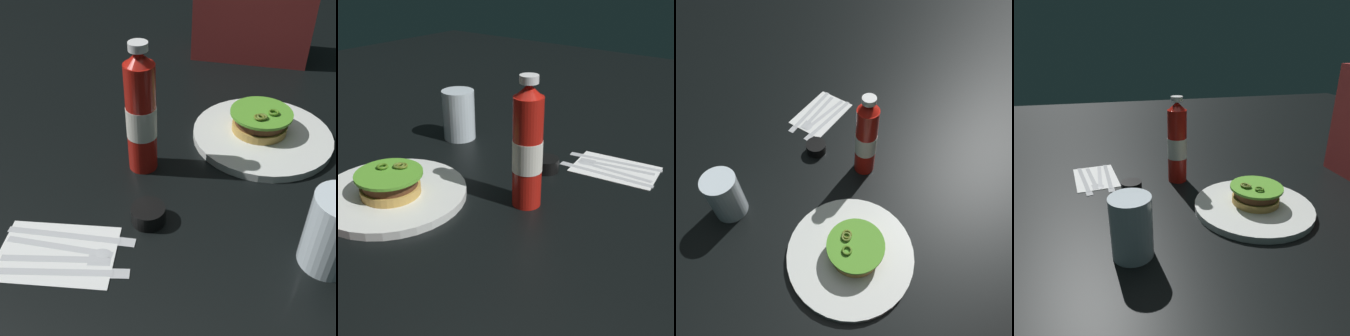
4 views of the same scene
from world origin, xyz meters
TOP-DOWN VIEW (x-y plane):
  - ground_plane at (0.00, 0.00)m, footprint 3.00×3.00m
  - dinner_plate at (0.09, 0.13)m, footprint 0.30×0.30m
  - burger_sandwich at (0.08, 0.14)m, footprint 0.13×0.13m
  - ketchup_bottle at (-0.14, -0.02)m, footprint 0.06×0.06m
  - water_glass at (0.20, -0.19)m, footprint 0.08×0.08m
  - condiment_cup at (-0.09, -0.16)m, footprint 0.06×0.06m
  - napkin at (-0.21, -0.27)m, footprint 0.20×0.15m
  - butter_knife at (-0.18, -0.30)m, footprint 0.22×0.06m
  - fork_utensil at (-0.19, -0.27)m, footprint 0.17×0.05m
  - spoon_utensil at (-0.19, -0.25)m, footprint 0.18×0.03m
  - steak_knife at (-0.19, -0.23)m, footprint 0.22×0.03m

SIDE VIEW (x-z plane):
  - ground_plane at x=0.00m, z-range 0.00..0.00m
  - napkin at x=-0.21m, z-range 0.00..0.00m
  - butter_knife at x=-0.18m, z-range 0.00..0.01m
  - fork_utensil at x=-0.19m, z-range 0.00..0.01m
  - spoon_utensil at x=-0.19m, z-range 0.00..0.01m
  - steak_knife at x=-0.19m, z-range 0.00..0.01m
  - dinner_plate at x=0.09m, z-range 0.00..0.02m
  - condiment_cup at x=-0.09m, z-range 0.00..0.03m
  - burger_sandwich at x=0.08m, z-range 0.01..0.07m
  - water_glass at x=0.20m, z-range 0.00..0.13m
  - ketchup_bottle at x=-0.14m, z-range -0.01..0.25m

